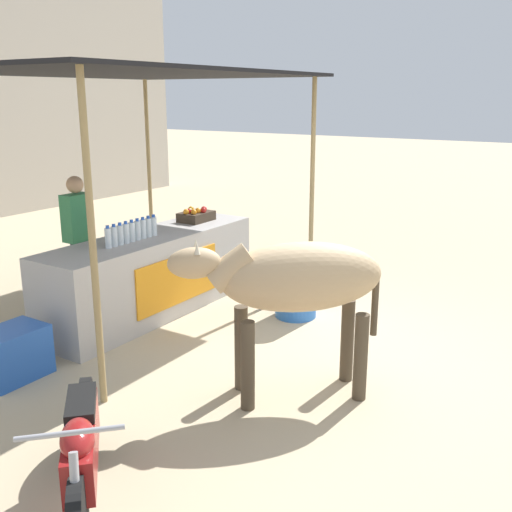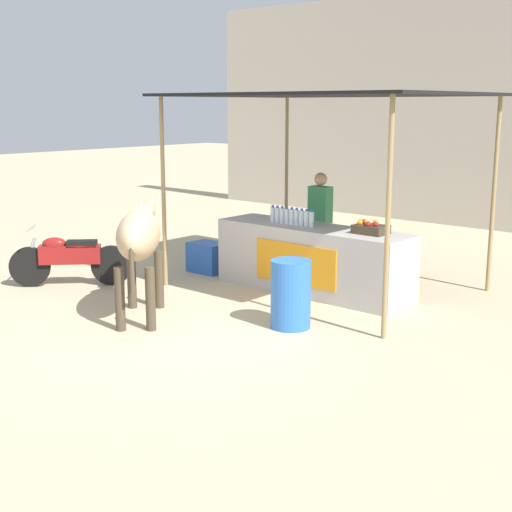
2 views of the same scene
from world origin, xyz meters
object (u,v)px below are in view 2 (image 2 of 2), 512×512
Objects in this scene: cooler_box at (208,257)px; fruit_crate at (370,228)px; stall_counter at (312,259)px; cow at (140,238)px; motorcycle_parked at (69,258)px; water_barrel at (291,294)px; vendor_behind_counter at (320,224)px.

fruit_crate is at bearing 2.87° from cooler_box.
cow reaches higher than stall_counter.
cooler_box is at bearing 65.35° from motorcycle_parked.
stall_counter is at bearing 118.06° from water_barrel.
vendor_behind_counter is at bearing 119.49° from stall_counter.
vendor_behind_counter is 2.75× the size of cooler_box.
stall_counter is 2.23× the size of motorcycle_parked.
motorcycle_parked is at bearing -131.41° from vendor_behind_counter.
water_barrel is at bearing 8.88° from motorcycle_parked.
fruit_crate reaches higher than stall_counter.
cow is at bearing -9.06° from motorcycle_parked.
cow is at bearing -110.06° from stall_counter.
motorcycle_parked is at bearing -171.12° from water_barrel.
fruit_crate is at bearing 53.94° from cow.
cow reaches higher than fruit_crate.
fruit_crate is at bearing 3.16° from stall_counter.
vendor_behind_counter reaches higher than cow.
stall_counter reaches higher than cooler_box.
cow is 1.18× the size of motorcycle_parked.
vendor_behind_counter is 1.97× the size of water_barrel.
fruit_crate is 1.53m from vendor_behind_counter.
cow is at bearing -151.69° from water_barrel.
water_barrel is at bearing -61.46° from vendor_behind_counter.
fruit_crate is 3.05m from cooler_box.
stall_counter is 6.82× the size of fruit_crate.
water_barrel is (2.84, -1.42, 0.18)m from cooler_box.
vendor_behind_counter reaches higher than motorcycle_parked.
vendor_behind_counter is (-0.43, 0.75, 0.37)m from stall_counter.
vendor_behind_counter is at bearing 48.59° from motorcycle_parked.
fruit_crate is 0.73× the size of cooler_box.
cow is 2.17m from motorcycle_parked.
stall_counter is at bearing 35.55° from motorcycle_parked.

